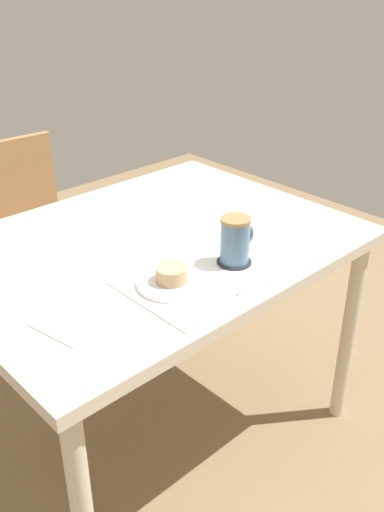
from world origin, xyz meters
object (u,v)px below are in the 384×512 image
at_px(dining_table, 151,264).
at_px(pastry, 172,274).
at_px(wooden_chair, 30,234).
at_px(pastry_plate, 172,283).
at_px(coffee_mug, 235,240).

xyz_separation_m(dining_table, pastry, (-0.12, -0.24, 0.11)).
height_order(dining_table, wooden_chair, wooden_chair).
relative_size(pastry_plate, pastry, 2.22).
xyz_separation_m(pastry_plate, pastry, (0.00, 0.00, 0.03)).
xyz_separation_m(pastry_plate, coffee_mug, (0.20, -0.03, 0.06)).
distance_m(pastry_plate, coffee_mug, 0.21).
distance_m(dining_table, wooden_chair, 0.84).
relative_size(wooden_chair, pastry, 10.30).
distance_m(dining_table, coffee_mug, 0.31).
distance_m(dining_table, pastry, 0.29).
bearing_deg(coffee_mug, pastry_plate, 172.01).
height_order(pastry_plate, coffee_mug, coffee_mug).
bearing_deg(pastry, dining_table, 62.26).
height_order(wooden_chair, pastry_plate, wooden_chair).
bearing_deg(pastry, wooden_chair, 82.07).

